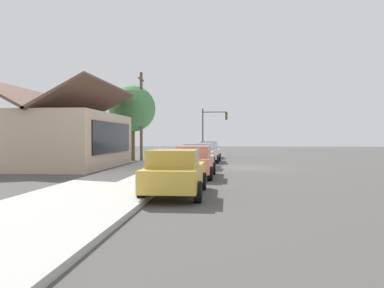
{
  "coord_description": "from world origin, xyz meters",
  "views": [
    {
      "loc": [
        -25.42,
        1.12,
        2.0
      ],
      "look_at": [
        -0.03,
        3.34,
        1.56
      ],
      "focal_mm": 35.73,
      "sensor_mm": 36.0,
      "label": 1
    }
  ],
  "objects_px": {
    "traffic_light_main": "(212,124)",
    "utility_pole_wooden": "(141,115)",
    "car_ivory": "(207,152)",
    "car_charcoal": "(209,150)",
    "shade_tree": "(132,109)",
    "car_skyblue": "(198,156)",
    "car_mustard": "(175,172)",
    "car_coral": "(195,161)",
    "fire_hydrant_red": "(192,154)"
  },
  "relations": [
    {
      "from": "car_mustard",
      "to": "car_skyblue",
      "type": "xyz_separation_m",
      "value": [
        11.99,
        0.05,
        0.0
      ]
    },
    {
      "from": "traffic_light_main",
      "to": "utility_pole_wooden",
      "type": "height_order",
      "value": "utility_pole_wooden"
    },
    {
      "from": "car_mustard",
      "to": "car_coral",
      "type": "distance_m",
      "value": 6.05
    },
    {
      "from": "car_mustard",
      "to": "car_ivory",
      "type": "bearing_deg",
      "value": -0.95
    },
    {
      "from": "utility_pole_wooden",
      "to": "car_mustard",
      "type": "bearing_deg",
      "value": -164.04
    },
    {
      "from": "car_mustard",
      "to": "shade_tree",
      "type": "relative_size",
      "value": 0.71
    },
    {
      "from": "car_ivory",
      "to": "fire_hydrant_red",
      "type": "height_order",
      "value": "car_ivory"
    },
    {
      "from": "shade_tree",
      "to": "car_coral",
      "type": "bearing_deg",
      "value": -154.17
    },
    {
      "from": "car_coral",
      "to": "traffic_light_main",
      "type": "xyz_separation_m",
      "value": [
        23.07,
        -0.1,
        2.68
      ]
    },
    {
      "from": "car_mustard",
      "to": "car_coral",
      "type": "xyz_separation_m",
      "value": [
        6.05,
        -0.18,
        0.0
      ]
    },
    {
      "from": "traffic_light_main",
      "to": "utility_pole_wooden",
      "type": "relative_size",
      "value": 0.69
    },
    {
      "from": "car_mustard",
      "to": "traffic_light_main",
      "type": "relative_size",
      "value": 0.89
    },
    {
      "from": "car_mustard",
      "to": "shade_tree",
      "type": "height_order",
      "value": "shade_tree"
    },
    {
      "from": "car_charcoal",
      "to": "fire_hydrant_red",
      "type": "height_order",
      "value": "car_charcoal"
    },
    {
      "from": "fire_hydrant_red",
      "to": "car_ivory",
      "type": "bearing_deg",
      "value": -159.03
    },
    {
      "from": "traffic_light_main",
      "to": "car_skyblue",
      "type": "bearing_deg",
      "value": 178.87
    },
    {
      "from": "shade_tree",
      "to": "traffic_light_main",
      "type": "xyz_separation_m",
      "value": [
        9.64,
        -6.6,
        -0.98
      ]
    },
    {
      "from": "car_charcoal",
      "to": "traffic_light_main",
      "type": "bearing_deg",
      "value": -1.97
    },
    {
      "from": "car_ivory",
      "to": "shade_tree",
      "type": "distance_m",
      "value": 7.67
    },
    {
      "from": "car_coral",
      "to": "traffic_light_main",
      "type": "relative_size",
      "value": 0.92
    },
    {
      "from": "car_mustard",
      "to": "utility_pole_wooden",
      "type": "height_order",
      "value": "utility_pole_wooden"
    },
    {
      "from": "car_charcoal",
      "to": "car_skyblue",
      "type": "bearing_deg",
      "value": 179.48
    },
    {
      "from": "shade_tree",
      "to": "car_charcoal",
      "type": "bearing_deg",
      "value": -52.58
    },
    {
      "from": "shade_tree",
      "to": "traffic_light_main",
      "type": "distance_m",
      "value": 11.73
    },
    {
      "from": "car_ivory",
      "to": "traffic_light_main",
      "type": "relative_size",
      "value": 0.95
    },
    {
      "from": "car_ivory",
      "to": "utility_pole_wooden",
      "type": "height_order",
      "value": "utility_pole_wooden"
    },
    {
      "from": "car_skyblue",
      "to": "car_ivory",
      "type": "relative_size",
      "value": 0.99
    },
    {
      "from": "car_ivory",
      "to": "car_charcoal",
      "type": "height_order",
      "value": "same"
    },
    {
      "from": "car_coral",
      "to": "shade_tree",
      "type": "distance_m",
      "value": 15.36
    },
    {
      "from": "car_charcoal",
      "to": "traffic_light_main",
      "type": "relative_size",
      "value": 0.89
    },
    {
      "from": "traffic_light_main",
      "to": "shade_tree",
      "type": "bearing_deg",
      "value": 145.6
    },
    {
      "from": "car_coral",
      "to": "car_charcoal",
      "type": "distance_m",
      "value": 18.34
    },
    {
      "from": "car_charcoal",
      "to": "fire_hydrant_red",
      "type": "relative_size",
      "value": 6.51
    },
    {
      "from": "car_mustard",
      "to": "car_coral",
      "type": "relative_size",
      "value": 0.96
    },
    {
      "from": "car_skyblue",
      "to": "car_ivory",
      "type": "height_order",
      "value": "same"
    },
    {
      "from": "car_skyblue",
      "to": "traffic_light_main",
      "type": "height_order",
      "value": "traffic_light_main"
    },
    {
      "from": "car_coral",
      "to": "utility_pole_wooden",
      "type": "height_order",
      "value": "utility_pole_wooden"
    },
    {
      "from": "traffic_light_main",
      "to": "fire_hydrant_red",
      "type": "bearing_deg",
      "value": 166.98
    },
    {
      "from": "shade_tree",
      "to": "utility_pole_wooden",
      "type": "height_order",
      "value": "utility_pole_wooden"
    },
    {
      "from": "car_coral",
      "to": "fire_hydrant_red",
      "type": "height_order",
      "value": "car_coral"
    },
    {
      "from": "car_ivory",
      "to": "utility_pole_wooden",
      "type": "distance_m",
      "value": 6.47
    },
    {
      "from": "car_coral",
      "to": "car_charcoal",
      "type": "relative_size",
      "value": 1.03
    },
    {
      "from": "car_mustard",
      "to": "fire_hydrant_red",
      "type": "xyz_separation_m",
      "value": [
        21.94,
        1.37,
        -0.32
      ]
    },
    {
      "from": "car_charcoal",
      "to": "shade_tree",
      "type": "bearing_deg",
      "value": 127.64
    },
    {
      "from": "utility_pole_wooden",
      "to": "car_ivory",
      "type": "bearing_deg",
      "value": -100.02
    },
    {
      "from": "car_ivory",
      "to": "fire_hydrant_red",
      "type": "xyz_separation_m",
      "value": [
        4.14,
        1.59,
        -0.32
      ]
    },
    {
      "from": "car_ivory",
      "to": "traffic_light_main",
      "type": "bearing_deg",
      "value": 2.03
    },
    {
      "from": "car_mustard",
      "to": "utility_pole_wooden",
      "type": "xyz_separation_m",
      "value": [
        18.79,
        5.37,
        3.11
      ]
    },
    {
      "from": "traffic_light_main",
      "to": "utility_pole_wooden",
      "type": "bearing_deg",
      "value": 151.27
    },
    {
      "from": "car_skyblue",
      "to": "car_charcoal",
      "type": "height_order",
      "value": "same"
    }
  ]
}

